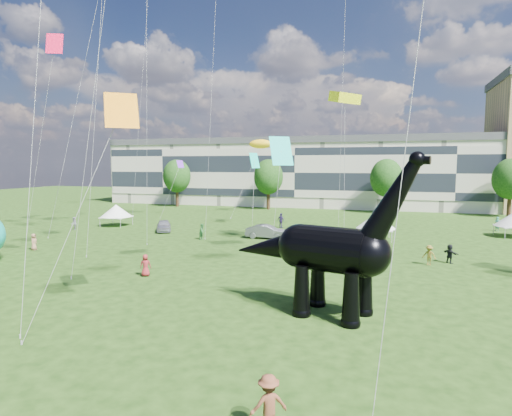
# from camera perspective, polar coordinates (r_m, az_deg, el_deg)

# --- Properties ---
(ground) EXTENTS (220.00, 220.00, 0.00)m
(ground) POSITION_cam_1_polar(r_m,az_deg,el_deg) (23.13, -4.83, -14.44)
(ground) COLOR #16330C
(ground) RESTS_ON ground
(terrace_row) EXTENTS (78.00, 11.00, 12.00)m
(terrace_row) POSITION_cam_1_polar(r_m,az_deg,el_deg) (83.71, 5.96, 4.44)
(terrace_row) COLOR beige
(terrace_row) RESTS_ON ground
(tree_far_left) EXTENTS (5.20, 5.20, 9.44)m
(tree_far_left) POSITION_cam_1_polar(r_m,az_deg,el_deg) (82.48, -10.52, 4.55)
(tree_far_left) COLOR #382314
(tree_far_left) RESTS_ON ground
(tree_mid_left) EXTENTS (5.20, 5.20, 9.44)m
(tree_mid_left) POSITION_cam_1_polar(r_m,az_deg,el_deg) (75.86, 1.66, 4.55)
(tree_mid_left) COLOR #382314
(tree_mid_left) RESTS_ON ground
(tree_mid_right) EXTENTS (5.20, 5.20, 9.44)m
(tree_mid_right) POSITION_cam_1_polar(r_m,az_deg,el_deg) (73.13, 16.99, 4.25)
(tree_mid_right) COLOR #382314
(tree_mid_right) RESTS_ON ground
(tree_far_right) EXTENTS (5.20, 5.20, 9.44)m
(tree_far_right) POSITION_cam_1_polar(r_m,az_deg,el_deg) (75.28, 30.85, 3.71)
(tree_far_right) COLOR #382314
(tree_far_right) RESTS_ON ground
(dinosaur_sculpture) EXTENTS (10.92, 4.54, 8.96)m
(dinosaur_sculpture) POSITION_cam_1_polar(r_m,az_deg,el_deg) (23.16, 9.23, -5.76)
(dinosaur_sculpture) COLOR black
(dinosaur_sculpture) RESTS_ON ground
(car_silver) EXTENTS (3.41, 4.40, 1.40)m
(car_silver) POSITION_cam_1_polar(r_m,az_deg,el_deg) (52.36, -12.20, -2.31)
(car_silver) COLOR silver
(car_silver) RESTS_ON ground
(car_grey) EXTENTS (4.56, 1.70, 1.49)m
(car_grey) POSITION_cam_1_polar(r_m,az_deg,el_deg) (46.37, 1.43, -3.17)
(car_grey) COLOR slate
(car_grey) RESTS_ON ground
(car_white) EXTENTS (5.57, 2.75, 1.52)m
(car_white) POSITION_cam_1_polar(r_m,az_deg,el_deg) (43.02, 10.67, -3.96)
(car_white) COLOR white
(car_white) RESTS_ON ground
(car_dark) EXTENTS (2.44, 5.47, 1.56)m
(car_dark) POSITION_cam_1_polar(r_m,az_deg,el_deg) (40.61, 5.90, -4.44)
(car_dark) COLOR #595960
(car_dark) RESTS_ON ground
(gazebo_near) EXTENTS (4.42, 4.42, 2.85)m
(gazebo_near) POSITION_cam_1_polar(r_m,az_deg,el_deg) (47.11, 15.70, -1.70)
(gazebo_near) COLOR white
(gazebo_near) RESTS_ON ground
(gazebo_left) EXTENTS (4.22, 4.22, 2.80)m
(gazebo_left) POSITION_cam_1_polar(r_m,az_deg,el_deg) (58.56, -18.14, -0.37)
(gazebo_left) COLOR white
(gazebo_left) RESTS_ON ground
(visitors) EXTENTS (50.30, 46.65, 1.86)m
(visitors) POSITION_cam_1_polar(r_m,az_deg,el_deg) (36.73, 2.23, -5.41)
(visitors) COLOR brown
(visitors) RESTS_ON ground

